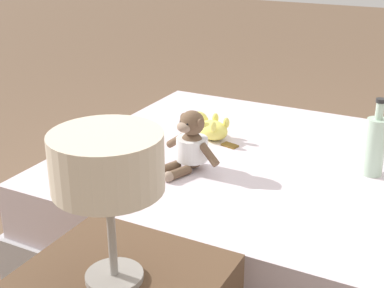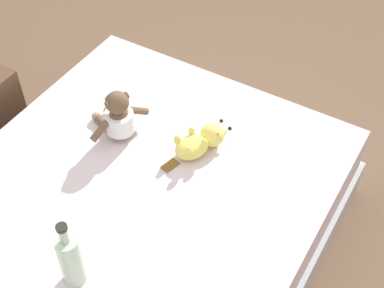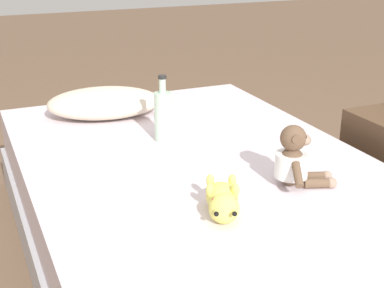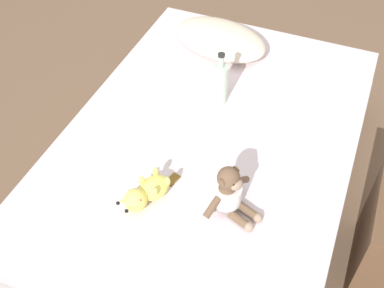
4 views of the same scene
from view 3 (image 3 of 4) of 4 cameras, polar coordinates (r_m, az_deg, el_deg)
name	(u,v)px [view 3 (image 3 of 4)]	position (r m, az deg, el deg)	size (l,w,h in m)	color
ground_plane	(192,244)	(2.50, 0.00, -10.41)	(16.00, 16.00, 0.00)	brown
bed	(192,202)	(2.40, 0.00, -6.05)	(1.41, 2.01, 0.43)	#B2B2B7
pillow	(104,103)	(2.81, -9.14, 4.27)	(0.63, 0.46, 0.15)	beige
plush_monkey	(295,161)	(2.03, 10.65, -1.74)	(0.25, 0.28, 0.24)	brown
plush_yellow_creature	(223,201)	(1.82, 3.22, -5.91)	(0.19, 0.32, 0.10)	#EAE066
glass_bottle	(163,115)	(2.44, -3.04, 3.04)	(0.08, 0.08, 0.30)	#B2D1B7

